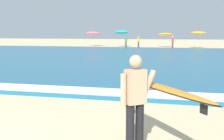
# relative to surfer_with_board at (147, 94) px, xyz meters

# --- Properties ---
(sea) EXTENTS (120.00, 28.00, 0.14)m
(sea) POSITION_rel_surfer_with_board_xyz_m (-3.28, 17.30, -0.96)
(sea) COLOR #1E6084
(sea) RESTS_ON ground
(surf_foam) EXTENTS (120.00, 1.13, 0.01)m
(surf_foam) POSITION_rel_surfer_with_board_xyz_m (-3.28, 3.90, -0.89)
(surf_foam) COLOR white
(surf_foam) RESTS_ON sea
(surfer_with_board) EXTENTS (2.00, 2.51, 1.73)m
(surfer_with_board) POSITION_rel_surfer_with_board_xyz_m (0.00, 0.00, 0.00)
(surfer_with_board) COLOR black
(surfer_with_board) RESTS_ON ground
(beach_umbrella_0) EXTENTS (2.25, 2.29, 2.29)m
(beach_umbrella_0) POSITION_rel_surfer_with_board_xyz_m (-11.80, 35.23, 0.88)
(beach_umbrella_0) COLOR beige
(beach_umbrella_0) RESTS_ON ground
(beach_umbrella_1) EXTENTS (2.09, 2.10, 2.43)m
(beach_umbrella_1) POSITION_rel_surfer_with_board_xyz_m (-7.18, 34.11, 1.10)
(beach_umbrella_1) COLOR beige
(beach_umbrella_1) RESTS_ON ground
(beach_umbrella_2) EXTENTS (1.99, 2.01, 2.07)m
(beach_umbrella_2) POSITION_rel_surfer_with_board_xyz_m (-1.01, 34.22, 0.78)
(beach_umbrella_2) COLOR beige
(beach_umbrella_2) RESTS_ON ground
(beach_umbrella_3) EXTENTS (2.01, 2.02, 2.26)m
(beach_umbrella_3) POSITION_rel_surfer_with_board_xyz_m (3.28, 33.49, 0.98)
(beach_umbrella_3) COLOR beige
(beach_umbrella_3) RESTS_ON ground
(beachgoer_near_row_left) EXTENTS (0.32, 0.20, 1.58)m
(beachgoer_near_row_left) POSITION_rel_surfer_with_board_xyz_m (-6.27, 32.38, -0.19)
(beachgoer_near_row_left) COLOR #383842
(beachgoer_near_row_left) RESTS_ON ground
(beachgoer_near_row_mid) EXTENTS (0.32, 0.20, 1.58)m
(beachgoer_near_row_mid) POSITION_rel_surfer_with_board_xyz_m (0.00, 32.77, -0.19)
(beachgoer_near_row_mid) COLOR #383842
(beachgoer_near_row_mid) RESTS_ON ground
(beachgoer_near_row_right) EXTENTS (0.32, 0.20, 1.58)m
(beachgoer_near_row_right) POSITION_rel_surfer_with_board_xyz_m (-4.56, 32.62, -0.19)
(beachgoer_near_row_right) COLOR #383842
(beachgoer_near_row_right) RESTS_ON ground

